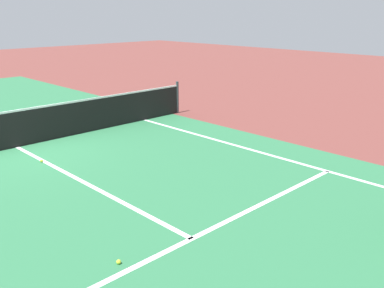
# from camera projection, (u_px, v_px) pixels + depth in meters

# --- Properties ---
(ground_plane) EXTENTS (60.00, 60.00, 0.00)m
(ground_plane) POSITION_uv_depth(u_px,v_px,m) (17.00, 147.00, 10.84)
(ground_plane) COLOR brown
(court_surface_inbounds) EXTENTS (10.62, 24.40, 0.00)m
(court_surface_inbounds) POSITION_uv_depth(u_px,v_px,m) (17.00, 147.00, 10.84)
(court_surface_inbounds) COLOR #2D7247
(court_surface_inbounds) RESTS_ON ground_plane
(line_sideline_right) EXTENTS (0.10, 11.89, 0.01)m
(line_sideline_right) POSITION_uv_depth(u_px,v_px,m) (309.00, 166.00, 9.51)
(line_sideline_right) COLOR white
(line_sideline_right) RESTS_ON ground_plane
(line_service_near) EXTENTS (8.22, 0.10, 0.01)m
(line_service_near) POSITION_uv_depth(u_px,v_px,m) (192.00, 239.00, 6.47)
(line_service_near) COLOR white
(line_service_near) RESTS_ON ground_plane
(line_center_service) EXTENTS (0.10, 6.40, 0.01)m
(line_center_service) POSITION_uv_depth(u_px,v_px,m) (82.00, 181.00, 8.65)
(line_center_service) COLOR white
(line_center_service) RESTS_ON ground_plane
(net) EXTENTS (11.19, 0.09, 1.07)m
(net) POSITION_uv_depth(u_px,v_px,m) (15.00, 129.00, 10.70)
(net) COLOR #33383D
(net) RESTS_ON ground_plane
(tennis_ball_near_net) EXTENTS (0.07, 0.07, 0.07)m
(tennis_ball_near_net) POSITION_uv_depth(u_px,v_px,m) (42.00, 161.00, 9.76)
(tennis_ball_near_net) COLOR #CCE033
(tennis_ball_near_net) RESTS_ON ground_plane
(tennis_ball_mid_court) EXTENTS (0.07, 0.07, 0.07)m
(tennis_ball_mid_court) POSITION_uv_depth(u_px,v_px,m) (119.00, 262.00, 5.82)
(tennis_ball_mid_court) COLOR #CCE033
(tennis_ball_mid_court) RESTS_ON ground_plane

